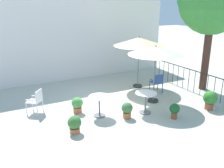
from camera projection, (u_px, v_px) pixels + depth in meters
The scene contains 15 objects.
ground_plane at pixel (115, 105), 9.69m from camera, with size 60.00×60.00×0.00m, color beige.
villa_facade at pixel (76, 41), 12.68m from camera, with size 10.49×0.30×4.05m, color white.
terrace_railing at pixel (189, 76), 11.18m from camera, with size 0.03×5.41×1.01m.
shade_tree at pixel (213, 1), 10.39m from camera, with size 3.04×2.90×5.42m.
patio_umbrella_0 at pixel (156, 51), 9.39m from camera, with size 2.16×2.16×2.32m.
patio_umbrella_1 at pixel (139, 42), 11.18m from camera, with size 2.36×2.36×2.44m.
cafe_table_0 at pixel (99, 102), 8.56m from camera, with size 0.76×0.76×0.76m.
cafe_table_1 at pixel (146, 99), 8.82m from camera, with size 0.78×0.78×0.78m.
patio_chair_0 at pixel (36, 100), 8.83m from camera, with size 0.65×0.65×0.89m.
patio_chair_1 at pixel (157, 82), 10.89m from camera, with size 0.53×0.54×0.88m.
potted_plant_0 at pixel (210, 99), 9.18m from camera, with size 0.52×0.52×0.72m.
potted_plant_1 at pixel (75, 124), 7.48m from camera, with size 0.43×0.43×0.57m.
potted_plant_2 at pixel (77, 104), 8.90m from camera, with size 0.42×0.42×0.59m.
potted_plant_3 at pixel (175, 110), 8.45m from camera, with size 0.36×0.36×0.55m.
potted_plant_4 at pixel (127, 110), 8.49m from camera, with size 0.39×0.39×0.58m.
Camera 1 is at (-4.28, -7.86, 3.80)m, focal length 38.98 mm.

